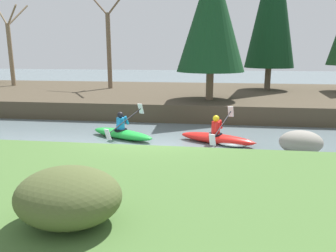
% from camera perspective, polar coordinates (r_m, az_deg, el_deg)
% --- Properties ---
extents(ground_plane, '(90.00, 90.00, 0.00)m').
position_cam_1_polar(ground_plane, '(10.08, -2.47, -5.53)').
color(ground_plane, slate).
extents(riverbank_near, '(44.00, 7.09, 0.84)m').
position_cam_1_polar(riverbank_near, '(5.45, -12.23, -18.09)').
color(riverbank_near, '#476B33').
rests_on(riverbank_near, ground).
extents(riverbank_far, '(44.00, 10.54, 0.83)m').
position_cam_1_polar(riverbank_far, '(19.81, 2.62, 4.93)').
color(riverbank_far, '#473D2D').
rests_on(riverbank_far, ground).
extents(conifer_tree_left, '(3.27, 3.27, 6.63)m').
position_cam_1_polar(conifer_tree_left, '(16.33, 7.62, 18.61)').
color(conifer_tree_left, brown).
rests_on(conifer_tree_left, riverbank_far).
extents(conifer_tree_mid_left, '(2.95, 2.95, 9.15)m').
position_cam_1_polar(conifer_tree_mid_left, '(21.46, 17.82, 20.12)').
color(conifer_tree_mid_left, brown).
rests_on(conifer_tree_mid_left, riverbank_far).
extents(bare_tree_upstream, '(3.04, 3.00, 5.46)m').
position_cam_1_polar(bare_tree_upstream, '(25.08, -25.71, 12.26)').
color(bare_tree_upstream, '#7A664C').
rests_on(bare_tree_upstream, riverbank_far).
extents(bare_tree_mid_upstream, '(3.40, 3.36, 6.15)m').
position_cam_1_polar(bare_tree_mid_upstream, '(21.43, -10.19, 14.25)').
color(bare_tree_mid_upstream, brown).
rests_on(bare_tree_mid_upstream, riverbank_far).
extents(shrub_clump_third, '(1.49, 1.24, 0.81)m').
position_cam_1_polar(shrub_clump_third, '(4.81, -16.93, -11.66)').
color(shrub_clump_third, '#4C562D').
rests_on(shrub_clump_third, riverbank_near).
extents(kayaker_lead, '(2.74, 2.00, 1.20)m').
position_cam_1_polar(kayaker_lead, '(11.63, 9.03, -2.12)').
color(kayaker_lead, red).
rests_on(kayaker_lead, ground).
extents(kayaker_middle, '(2.70, 1.96, 1.20)m').
position_cam_1_polar(kayaker_middle, '(12.28, -7.96, -1.16)').
color(kayaker_middle, green).
rests_on(kayaker_middle, ground).
extents(boulder_midstream, '(1.34, 1.05, 0.76)m').
position_cam_1_polar(boulder_midstream, '(11.15, 22.13, -2.65)').
color(boulder_midstream, gray).
rests_on(boulder_midstream, ground).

